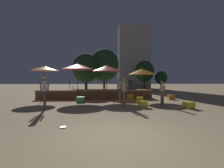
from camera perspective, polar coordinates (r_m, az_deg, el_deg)
ground_plane at (r=4.75m, az=2.66°, el=-19.79°), size 120.00×120.00×0.00m
wooden_deck at (r=14.78m, az=-6.29°, el=-3.72°), size 10.41×2.63×0.82m
patio_umbrella_0 at (r=13.42m, az=-2.03°, el=5.93°), size 2.78×2.78×3.09m
patio_umbrella_1 at (r=14.38m, az=-24.22°, el=5.43°), size 2.37×2.37×3.02m
patio_umbrella_2 at (r=13.59m, az=-12.99°, el=6.45°), size 2.87×2.87×3.24m
patio_umbrella_3 at (r=13.60m, az=11.38°, el=4.64°), size 2.52×2.52×2.81m
cube_seat_0 at (r=12.06m, az=-11.87°, el=-5.75°), size 0.59×0.59×0.41m
cube_seat_1 at (r=10.32m, az=27.17°, el=-7.15°), size 0.62×0.62×0.40m
cube_seat_2 at (r=11.11m, az=10.58°, el=-6.16°), size 0.57×0.57×0.49m
cube_seat_3 at (r=13.33m, az=6.82°, el=-4.87°), size 0.60×0.60×0.48m
cube_seat_4 at (r=9.69m, az=11.93°, el=-7.54°), size 0.48×0.48×0.41m
cube_seat_5 at (r=14.30m, az=21.51°, el=-4.66°), size 0.48×0.48×0.42m
person_0 at (r=9.49m, az=-24.31°, el=-2.38°), size 0.50×0.31×1.89m
person_1 at (r=9.61m, az=4.59°, el=-2.80°), size 0.52×0.31×1.81m
person_2 at (r=10.57m, az=18.60°, el=-3.10°), size 0.34×0.41×1.66m
person_4 at (r=11.43m, az=3.00°, el=-1.96°), size 0.55×0.31×1.85m
bistro_chair_0 at (r=15.11m, az=-15.57°, el=0.13°), size 0.46×0.46×0.90m
bistro_chair_1 at (r=14.57m, az=7.00°, el=0.12°), size 0.40×0.40×0.90m
frisbee_disc at (r=5.91m, az=-18.16°, el=-15.35°), size 0.23×0.23×0.03m
background_tree_0 at (r=25.01m, az=12.22°, el=4.74°), size 3.12×3.12×4.86m
background_tree_1 at (r=21.19m, az=-3.02°, el=7.15°), size 4.12×4.12×6.07m
background_tree_2 at (r=25.57m, az=18.19°, el=2.28°), size 1.95×1.95×3.18m
background_tree_3 at (r=20.59m, az=-9.73°, el=5.84°), size 3.19×3.19×5.04m
background_tree_4 at (r=20.18m, az=-9.98°, el=5.98°), size 3.52×3.52×5.24m
distant_building at (r=32.51m, az=8.09°, el=9.76°), size 6.29×4.57×12.76m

